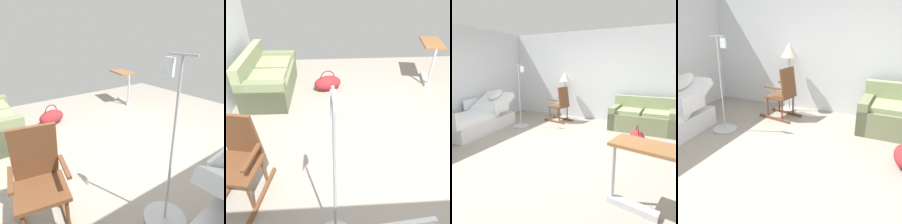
% 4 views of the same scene
% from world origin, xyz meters
% --- Properties ---
extents(ground_plane, '(6.79, 6.79, 0.00)m').
position_xyz_m(ground_plane, '(0.00, 0.00, 0.00)').
color(ground_plane, gray).
extents(back_wall, '(5.63, 0.10, 2.70)m').
position_xyz_m(back_wall, '(0.00, 2.67, 1.35)').
color(back_wall, silver).
rests_on(back_wall, ground).
extents(rocking_chair, '(0.84, 0.61, 1.05)m').
position_xyz_m(rocking_chair, '(-0.66, 1.89, 0.50)').
color(rocking_chair, brown).
rests_on(rocking_chair, ground).
extents(floor_lamp, '(0.34, 0.34, 1.48)m').
position_xyz_m(floor_lamp, '(-0.73, 2.34, 1.23)').
color(floor_lamp, '#B2B5BA').
rests_on(floor_lamp, ground).
extents(iv_pole, '(0.44, 0.44, 1.69)m').
position_xyz_m(iv_pole, '(-1.36, 0.87, 0.25)').
color(iv_pole, '#B2B5BA').
rests_on(iv_pole, ground).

